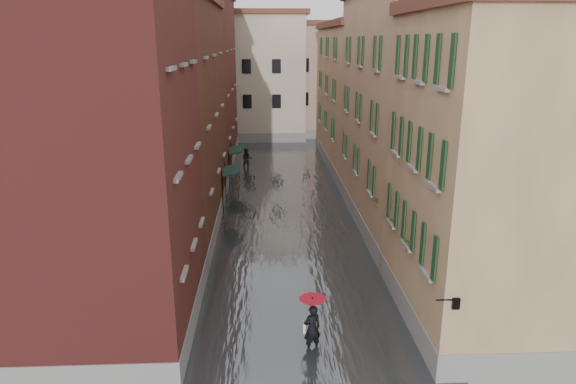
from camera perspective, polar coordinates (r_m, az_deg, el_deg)
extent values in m
plane|color=slate|center=(22.25, 1.05, -11.79)|extent=(120.00, 120.00, 0.00)
cube|color=#474A4E|center=(34.20, -0.36, -1.25)|extent=(10.00, 60.00, 0.20)
cube|color=maroon|center=(18.88, -20.17, 3.09)|extent=(6.00, 8.00, 13.00)
cube|color=#582B1C|center=(29.42, -13.93, 7.65)|extent=(6.00, 14.00, 12.50)
cube|color=maroon|center=(44.05, -10.31, 11.67)|extent=(6.00, 16.00, 14.00)
cube|color=#8E6A49|center=(20.00, 21.98, 1.40)|extent=(6.00, 8.00, 11.50)
cube|color=tan|center=(30.00, 13.58, 8.32)|extent=(6.00, 14.00, 13.00)
cube|color=#8E6A49|center=(44.58, 8.21, 10.21)|extent=(6.00, 16.00, 11.50)
cube|color=beige|center=(57.70, -4.46, 12.49)|extent=(12.00, 9.00, 13.00)
cube|color=tan|center=(60.16, 4.40, 12.17)|extent=(10.00, 9.00, 12.00)
cube|color=#163328|center=(33.07, -6.31, 2.44)|extent=(1.09, 2.65, 0.31)
cylinder|color=black|center=(32.13, -7.28, -0.14)|extent=(0.06, 0.06, 2.80)
cylinder|color=black|center=(34.67, -6.95, 1.12)|extent=(0.06, 0.06, 2.80)
cube|color=#163328|center=(39.29, -5.76, 4.71)|extent=(1.09, 2.86, 0.31)
cylinder|color=black|center=(38.18, -6.57, 2.57)|extent=(0.06, 0.06, 2.80)
cylinder|color=black|center=(40.96, -6.32, 3.54)|extent=(0.06, 0.06, 2.80)
cylinder|color=black|center=(16.37, 17.13, -11.39)|extent=(0.60, 0.05, 0.05)
cube|color=black|center=(16.51, 18.10, -11.61)|extent=(0.22, 0.22, 0.35)
cube|color=beige|center=(16.51, 18.10, -11.61)|extent=(0.14, 0.14, 0.24)
cube|color=#9B5632|center=(19.87, 13.46, -5.83)|extent=(0.22, 0.85, 0.18)
imported|color=#265926|center=(19.72, 13.54, -4.70)|extent=(0.59, 0.51, 0.66)
cube|color=#9B5632|center=(21.96, 11.83, -3.54)|extent=(0.22, 0.85, 0.18)
imported|color=#265926|center=(21.83, 11.89, -2.50)|extent=(0.59, 0.51, 0.66)
cube|color=#9B5632|center=(24.61, 10.20, -1.24)|extent=(0.22, 0.85, 0.18)
imported|color=#265926|center=(24.49, 10.25, -0.31)|extent=(0.59, 0.51, 0.66)
imported|color=black|center=(18.54, 2.70, -14.93)|extent=(0.76, 0.62, 1.78)
cube|color=beige|center=(18.53, 1.79, -14.72)|extent=(0.08, 0.30, 0.38)
cylinder|color=black|center=(18.30, 2.72, -13.70)|extent=(0.02, 0.02, 1.00)
cone|color=#B00B1D|center=(18.02, 2.74, -12.14)|extent=(0.95, 0.95, 0.28)
imported|color=black|center=(43.33, -4.58, 3.66)|extent=(0.92, 0.73, 1.84)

